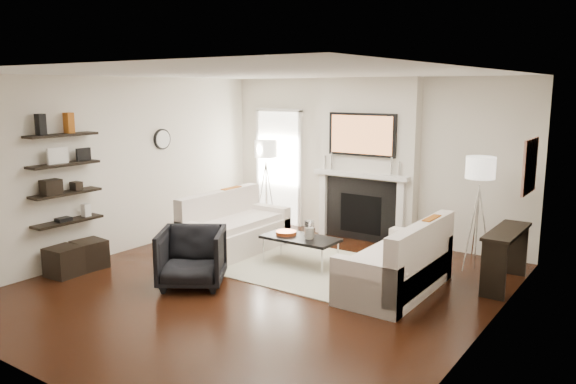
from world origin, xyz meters
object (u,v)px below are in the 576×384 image
Objects in this scene: armchair at (192,255)px; lamp_right_shade at (481,168)px; coffee_table at (300,238)px; loveseat_right_base at (395,275)px; lamp_left_shade at (266,149)px; loveseat_left_base at (236,238)px; ottoman_near at (90,254)px.

armchair is 4.08m from lamp_right_shade.
armchair reaches higher than coffee_table.
coffee_table is 2.75× the size of lamp_right_shade.
loveseat_right_base is 4.50× the size of lamp_left_shade.
armchair is at bearing -70.53° from loveseat_left_base.
loveseat_left_base is 2.04m from lamp_left_shade.
ottoman_near is (-1.71, -0.31, -0.21)m from armchair.
loveseat_right_base is 1.58m from coffee_table.
lamp_right_shade is at bearing 30.89° from coffee_table.
lamp_left_shade is (-1.77, 1.54, 1.05)m from coffee_table.
loveseat_left_base is 2.17m from ottoman_near.
loveseat_left_base is 1.00× the size of loveseat_right_base.
coffee_table is (-1.56, 0.20, 0.19)m from loveseat_right_base.
coffee_table is at bearing 37.12° from ottoman_near.
loveseat_right_base is 1.64× the size of coffee_table.
ottoman_near is (-1.17, -1.83, -0.01)m from loveseat_left_base.
loveseat_left_base reaches higher than ottoman_near.
loveseat_right_base is at bearing 22.16° from ottoman_near.
armchair is at bearing -135.36° from lamp_right_shade.
loveseat_right_base and coffee_table have the same top height.
ottoman_near is at bearing 156.50° from armchair.
ottoman_near is at bearing -122.71° from loveseat_left_base.
armchair is 2.07× the size of ottoman_near.
lamp_right_shade is at bearing 20.57° from loveseat_left_base.
coffee_table is (1.22, -0.02, 0.19)m from loveseat_left_base.
loveseat_left_base is 4.50× the size of lamp_left_shade.
armchair is 2.07× the size of lamp_right_shade.
ottoman_near is (-2.39, -1.81, -0.20)m from coffee_table.
lamp_left_shade is at bearing 109.92° from loveseat_left_base.
coffee_table is 1.33× the size of armchair.
lamp_left_shade reaches higher than coffee_table.
ottoman_near is (-0.62, -3.36, -1.25)m from lamp_left_shade.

